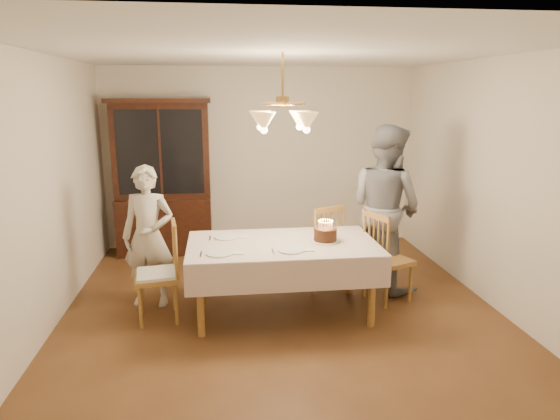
{
  "coord_description": "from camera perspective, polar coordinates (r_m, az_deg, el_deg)",
  "views": [
    {
      "loc": [
        -0.62,
        -4.78,
        2.23
      ],
      "look_at": [
        0.0,
        0.2,
        1.05
      ],
      "focal_mm": 32.0,
      "sensor_mm": 36.0,
      "label": 1
    }
  ],
  "objects": [
    {
      "name": "ground",
      "position": [
        5.31,
        0.27,
        -11.6
      ],
      "size": [
        5.0,
        5.0,
        0.0
      ],
      "primitive_type": "plane",
      "color": "#523017",
      "rests_on": "ground"
    },
    {
      "name": "room_shell",
      "position": [
        4.86,
        0.29,
        5.57
      ],
      "size": [
        5.0,
        5.0,
        5.0
      ],
      "color": "white",
      "rests_on": "ground"
    },
    {
      "name": "dining_table",
      "position": [
        5.06,
        0.28,
        -4.56
      ],
      "size": [
        1.9,
        1.1,
        0.76
      ],
      "color": "olive",
      "rests_on": "ground"
    },
    {
      "name": "china_hutch",
      "position": [
        7.17,
        -13.21,
        3.34
      ],
      "size": [
        1.38,
        0.54,
        2.16
      ],
      "color": "black",
      "rests_on": "ground"
    },
    {
      "name": "chair_far_side",
      "position": [
        5.83,
        4.54,
        -4.65
      ],
      "size": [
        0.57,
        0.56,
        1.0
      ],
      "color": "olive",
      "rests_on": "ground"
    },
    {
      "name": "chair_left_end",
      "position": [
        5.14,
        -13.79,
        -7.36
      ],
      "size": [
        0.47,
        0.49,
        1.0
      ],
      "color": "olive",
      "rests_on": "ground"
    },
    {
      "name": "chair_right_end",
      "position": [
        5.58,
        12.16,
        -5.76
      ],
      "size": [
        0.56,
        0.57,
        1.0
      ],
      "color": "olive",
      "rests_on": "ground"
    },
    {
      "name": "elderly_woman",
      "position": [
        5.44,
        -14.81,
        -2.96
      ],
      "size": [
        0.61,
        0.46,
        1.51
      ],
      "primitive_type": "imported",
      "rotation": [
        0.0,
        0.0,
        -0.19
      ],
      "color": "beige",
      "rests_on": "ground"
    },
    {
      "name": "adult_in_grey",
      "position": [
        5.85,
        11.91,
        0.29
      ],
      "size": [
        1.09,
        1.16,
        1.9
      ],
      "primitive_type": "imported",
      "rotation": [
        0.0,
        0.0,
        2.12
      ],
      "color": "slate",
      "rests_on": "ground"
    },
    {
      "name": "birthday_cake",
      "position": [
        5.08,
        5.2,
        -2.88
      ],
      "size": [
        0.3,
        0.3,
        0.22
      ],
      "color": "white",
      "rests_on": "dining_table"
    },
    {
      "name": "place_setting_near_left",
      "position": [
        4.72,
        -6.76,
        -4.93
      ],
      "size": [
        0.41,
        0.26,
        0.02
      ],
      "color": "white",
      "rests_on": "dining_table"
    },
    {
      "name": "place_setting_near_right",
      "position": [
        4.78,
        1.42,
        -4.6
      ],
      "size": [
        0.4,
        0.25,
        0.02
      ],
      "color": "white",
      "rests_on": "dining_table"
    },
    {
      "name": "place_setting_far_left",
      "position": [
        5.23,
        -5.96,
        -3.1
      ],
      "size": [
        0.4,
        0.26,
        0.02
      ],
      "color": "white",
      "rests_on": "dining_table"
    },
    {
      "name": "chandelier",
      "position": [
        4.83,
        0.3,
        10.23
      ],
      "size": [
        0.62,
        0.62,
        0.73
      ],
      "color": "#BF8C3F",
      "rests_on": "ground"
    }
  ]
}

